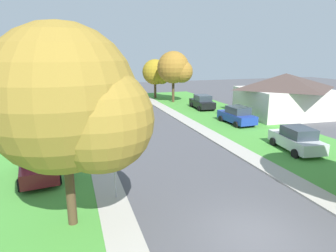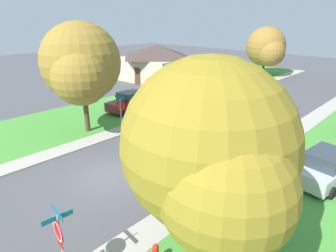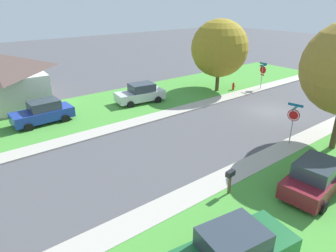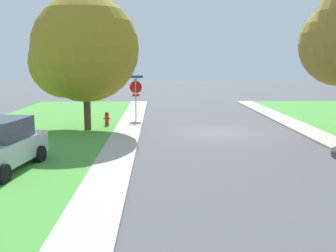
# 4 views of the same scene
# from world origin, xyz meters

# --- Properties ---
(ground_plane) EXTENTS (120.00, 120.00, 0.00)m
(ground_plane) POSITION_xyz_m (0.00, 0.00, 0.00)
(ground_plane) COLOR #4C4C51
(sidewalk_east) EXTENTS (1.40, 56.00, 0.10)m
(sidewalk_east) POSITION_xyz_m (4.70, 12.00, 0.05)
(sidewalk_east) COLOR #ADA89E
(sidewalk_east) RESTS_ON ground
(lawn_east) EXTENTS (8.00, 56.00, 0.08)m
(lawn_east) POSITION_xyz_m (9.40, 12.00, 0.04)
(lawn_east) COLOR #479338
(lawn_east) RESTS_ON ground
(sidewalk_west) EXTENTS (1.40, 56.00, 0.10)m
(sidewalk_west) POSITION_xyz_m (-4.70, 12.00, 0.05)
(sidewalk_west) COLOR #ADA89E
(sidewalk_west) RESTS_ON ground
(lawn_west) EXTENTS (8.00, 56.00, 0.08)m
(lawn_west) POSITION_xyz_m (-9.40, 12.00, 0.04)
(lawn_west) COLOR #479338
(lawn_west) RESTS_ON ground
(stop_sign_far_corner) EXTENTS (0.90, 0.90, 2.77)m
(stop_sign_far_corner) POSITION_xyz_m (-4.49, 4.41, 1.89)
(stop_sign_far_corner) COLOR #9E9EA3
(stop_sign_far_corner) RESTS_ON ground
(car_black_across_road) EXTENTS (2.22, 4.39, 1.76)m
(car_black_across_road) POSITION_xyz_m (8.96, 23.93, 0.87)
(car_black_across_road) COLOR black
(car_black_across_road) RESTS_ON ground
(car_green_far_down_street) EXTENTS (2.50, 4.52, 1.76)m
(car_green_far_down_street) POSITION_xyz_m (-8.76, 14.65, 0.87)
(car_green_far_down_street) COLOR #1E6033
(car_green_far_down_street) RESTS_ON ground
(car_blue_near_corner) EXTENTS (2.15, 4.36, 1.76)m
(car_blue_near_corner) POSITION_xyz_m (8.79, 15.70, 0.87)
(car_blue_near_corner) COLOR #1E389E
(car_blue_near_corner) RESTS_ON ground
(car_maroon_kerbside_mid) EXTENTS (2.40, 4.48, 1.76)m
(car_maroon_kerbside_mid) POSITION_xyz_m (-8.11, 8.14, 0.87)
(car_maroon_kerbside_mid) COLOR maroon
(car_maroon_kerbside_mid) RESTS_ON ground
(car_silver_behind_trees) EXTENTS (2.45, 4.50, 1.76)m
(car_silver_behind_trees) POSITION_xyz_m (8.42, 7.35, 0.87)
(car_silver_behind_trees) COLOR silver
(car_silver_behind_trees) RESTS_ON ground
(tree_corner_large) EXTENTS (4.01, 3.73, 5.81)m
(tree_corner_large) POSITION_xyz_m (6.20, 34.12, 3.82)
(tree_corner_large) COLOR #4C3823
(tree_corner_large) RESTS_ON ground
(tree_sidewalk_near) EXTENTS (4.64, 4.31, 6.95)m
(tree_sidewalk_near) POSITION_xyz_m (7.54, 29.65, 4.64)
(tree_sidewalk_near) COLOR #4C3823
(tree_sidewalk_near) RESTS_ON ground
(tree_across_left) EXTENTS (5.79, 5.39, 6.79)m
(tree_across_left) POSITION_xyz_m (-7.00, 31.91, 3.92)
(tree_across_left) COLOR #4C3823
(tree_across_left) RESTS_ON ground
(tree_across_right) EXTENTS (5.83, 5.42, 7.77)m
(tree_across_right) POSITION_xyz_m (-6.13, 2.57, 4.88)
(tree_across_right) COLOR #4C3823
(tree_across_right) RESTS_ON ground
(house_right_setback) EXTENTS (9.50, 8.39, 4.60)m
(house_right_setback) POSITION_xyz_m (15.56, 17.48, 2.38)
(house_right_setback) COLOR silver
(house_right_setback) RESTS_ON ground
(mailbox) EXTENTS (0.29, 0.50, 1.31)m
(mailbox) POSITION_xyz_m (-5.72, 11.50, 1.01)
(mailbox) COLOR brown
(mailbox) RESTS_ON ground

